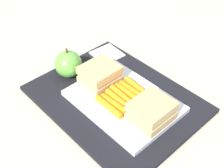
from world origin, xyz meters
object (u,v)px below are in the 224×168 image
at_px(apple, 68,64).
at_px(paper_napkin, 107,54).
at_px(sandwich_half_left, 151,111).
at_px(sandwich_half_right, 100,75).
at_px(carrot_sticks_bundle, 124,97).
at_px(food_tray, 124,101).

xyz_separation_m(apple, paper_napkin, (-0.00, -0.12, -0.03)).
height_order(sandwich_half_left, sandwich_half_right, same).
height_order(carrot_sticks_bundle, paper_napkin, carrot_sticks_bundle).
distance_m(sandwich_half_left, paper_napkin, 0.26).
bearing_deg(food_tray, paper_napkin, -30.96).
xyz_separation_m(sandwich_half_right, paper_napkin, (0.08, -0.10, -0.03)).
bearing_deg(apple, paper_napkin, -90.33).
distance_m(sandwich_half_right, apple, 0.09).
distance_m(food_tray, apple, 0.17).
height_order(food_tray, sandwich_half_right, sandwich_half_right).
distance_m(sandwich_half_right, carrot_sticks_bundle, 0.08).
bearing_deg(food_tray, carrot_sticks_bundle, -8.45).
relative_size(carrot_sticks_bundle, apple, 1.34).
height_order(apple, paper_napkin, apple).
bearing_deg(food_tray, sandwich_half_left, 180.00).
bearing_deg(sandwich_half_right, food_tray, 180.00).
relative_size(carrot_sticks_bundle, paper_napkin, 1.46).
bearing_deg(sandwich_half_left, carrot_sticks_bundle, -0.05).
bearing_deg(sandwich_half_right, paper_napkin, -49.50).
xyz_separation_m(sandwich_half_right, carrot_sticks_bundle, (-0.08, -0.00, -0.02)).
bearing_deg(paper_napkin, sandwich_half_left, 158.03).
distance_m(sandwich_half_left, carrot_sticks_bundle, 0.08).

